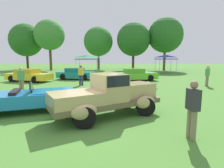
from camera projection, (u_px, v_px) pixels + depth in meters
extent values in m
plane|color=#4C8433|center=(85.00, 120.00, 6.76)|extent=(120.00, 120.00, 0.00)
cube|color=brown|center=(107.00, 103.00, 7.14)|extent=(4.50, 3.40, 0.20)
cube|color=tan|center=(133.00, 90.00, 7.74)|extent=(1.94, 1.74, 0.60)
ellipsoid|color=silver|center=(148.00, 89.00, 8.15)|extent=(0.40, 0.53, 0.68)
cube|color=tan|center=(109.00, 87.00, 7.11)|extent=(1.58, 1.71, 1.04)
cube|color=black|center=(109.00, 79.00, 7.07)|extent=(1.52, 1.69, 0.40)
cube|color=tan|center=(77.00, 99.00, 6.48)|extent=(2.34, 2.16, 0.48)
ellipsoid|color=tan|center=(125.00, 96.00, 8.44)|extent=(0.98, 0.77, 0.52)
ellipsoid|color=tan|center=(145.00, 102.00, 7.21)|extent=(0.98, 0.77, 0.52)
ellipsoid|color=tan|center=(71.00, 103.00, 7.14)|extent=(0.98, 0.77, 0.52)
ellipsoid|color=tan|center=(84.00, 112.00, 5.91)|extent=(0.98, 0.77, 0.52)
sphere|color=silver|center=(143.00, 86.00, 8.54)|extent=(0.18, 0.18, 0.18)
sphere|color=silver|center=(156.00, 89.00, 7.79)|extent=(0.18, 0.18, 0.18)
cylinder|color=black|center=(125.00, 99.00, 8.47)|extent=(0.76, 0.24, 0.76)
cylinder|color=black|center=(145.00, 107.00, 7.24)|extent=(0.76, 0.24, 0.76)
cylinder|color=black|center=(71.00, 107.00, 7.17)|extent=(0.76, 0.24, 0.76)
cylinder|color=black|center=(84.00, 117.00, 5.94)|extent=(0.76, 0.24, 0.76)
cube|color=#1E7AB7|center=(26.00, 98.00, 7.83)|extent=(4.49, 2.87, 0.52)
cube|color=#1E7AB7|center=(55.00, 92.00, 8.18)|extent=(2.04, 1.88, 0.20)
cube|color=black|center=(32.00, 89.00, 7.85)|extent=(0.43, 1.21, 0.82)
cube|color=black|center=(15.00, 94.00, 7.68)|extent=(0.62, 1.23, 0.28)
cube|color=silver|center=(77.00, 101.00, 8.54)|extent=(0.58, 1.61, 0.12)
cylinder|color=black|center=(58.00, 98.00, 9.00)|extent=(0.66, 0.20, 0.66)
cylinder|color=black|center=(58.00, 106.00, 7.55)|extent=(0.66, 0.20, 0.66)
cube|color=yellow|center=(29.00, 76.00, 17.60)|extent=(4.70, 2.91, 0.60)
cube|color=gold|center=(27.00, 71.00, 17.58)|extent=(2.28, 1.95, 0.44)
cylinder|color=black|center=(35.00, 80.00, 16.52)|extent=(0.64, 0.22, 0.64)
cylinder|color=black|center=(12.00, 79.00, 17.26)|extent=(0.64, 0.22, 0.64)
cube|color=teal|center=(76.00, 75.00, 19.42)|extent=(4.15, 2.32, 0.60)
cube|color=#146A6E|center=(75.00, 70.00, 19.37)|extent=(1.94, 1.72, 0.44)
cylinder|color=black|center=(85.00, 77.00, 18.51)|extent=(0.64, 0.22, 0.64)
cylinder|color=black|center=(63.00, 77.00, 18.87)|extent=(0.64, 0.22, 0.64)
cube|color=#60C62D|center=(136.00, 76.00, 18.31)|extent=(4.46, 2.40, 0.60)
cube|color=#4D9F24|center=(134.00, 71.00, 18.21)|extent=(2.09, 1.75, 0.44)
cylinder|color=black|center=(150.00, 78.00, 17.83)|extent=(0.64, 0.22, 0.64)
cylinder|color=black|center=(125.00, 79.00, 17.35)|extent=(0.64, 0.22, 0.64)
cylinder|color=#7F7056|center=(23.00, 86.00, 12.23)|extent=(0.16, 0.16, 0.86)
cylinder|color=#7F7056|center=(20.00, 86.00, 12.29)|extent=(0.16, 0.16, 0.86)
cube|color=#4C9351|center=(21.00, 75.00, 12.16)|extent=(0.46, 0.36, 0.60)
sphere|color=tan|center=(20.00, 69.00, 12.09)|extent=(0.22, 0.22, 0.22)
cylinder|color=#283351|center=(80.00, 80.00, 15.15)|extent=(0.16, 0.16, 0.86)
cylinder|color=#283351|center=(82.00, 80.00, 15.12)|extent=(0.16, 0.16, 0.86)
cube|color=gold|center=(81.00, 72.00, 15.03)|extent=(0.43, 0.30, 0.60)
sphere|color=brown|center=(81.00, 67.00, 14.97)|extent=(0.22, 0.22, 0.22)
cylinder|color=#7F7056|center=(194.00, 126.00, 5.07)|extent=(0.16, 0.16, 0.86)
cylinder|color=#7F7056|center=(190.00, 123.00, 5.26)|extent=(0.16, 0.16, 0.86)
cube|color=#2D2D33|center=(193.00, 100.00, 5.06)|extent=(0.29, 0.43, 0.60)
sphere|color=#936B4C|center=(194.00, 85.00, 5.00)|extent=(0.22, 0.22, 0.22)
cylinder|color=#7F7056|center=(207.00, 81.00, 14.68)|extent=(0.16, 0.16, 0.86)
cylinder|color=#7F7056|center=(207.00, 81.00, 14.81)|extent=(0.16, 0.16, 0.86)
cube|color=#4C9351|center=(208.00, 72.00, 14.64)|extent=(0.46, 0.45, 0.60)
sphere|color=tan|center=(208.00, 67.00, 14.58)|extent=(0.22, 0.22, 0.22)
cylinder|color=#B7B7BC|center=(98.00, 66.00, 27.02)|extent=(0.05, 0.05, 2.05)
cylinder|color=#B7B7BC|center=(97.00, 67.00, 24.27)|extent=(0.05, 0.05, 2.05)
cylinder|color=#B7B7BC|center=(79.00, 66.00, 26.98)|extent=(0.05, 0.05, 2.05)
cylinder|color=#B7B7BC|center=(76.00, 67.00, 24.22)|extent=(0.05, 0.05, 2.05)
cube|color=#1E703D|center=(88.00, 59.00, 25.47)|extent=(3.09, 3.09, 0.10)
pyramid|color=#1E703D|center=(87.00, 56.00, 25.40)|extent=(3.03, 3.03, 0.38)
cylinder|color=#B7B7BC|center=(171.00, 66.00, 27.80)|extent=(0.05, 0.05, 2.05)
cylinder|color=#B7B7BC|center=(176.00, 67.00, 25.42)|extent=(0.05, 0.05, 2.05)
cylinder|color=#B7B7BC|center=(155.00, 66.00, 27.76)|extent=(0.05, 0.05, 2.05)
cylinder|color=#B7B7BC|center=(159.00, 67.00, 25.38)|extent=(0.05, 0.05, 2.05)
cube|color=#2D429E|center=(166.00, 59.00, 26.43)|extent=(2.67, 2.67, 0.10)
pyramid|color=#2D429E|center=(166.00, 56.00, 26.37)|extent=(2.62, 2.62, 0.38)
cylinder|color=#47331E|center=(27.00, 60.00, 34.45)|extent=(0.44, 0.44, 3.87)
sphere|color=#286623|center=(26.00, 40.00, 33.93)|extent=(6.06, 6.06, 6.06)
cylinder|color=brown|center=(51.00, 57.00, 32.47)|extent=(0.44, 0.44, 4.81)
sphere|color=#428938|center=(49.00, 35.00, 31.91)|extent=(5.31, 5.31, 5.31)
cylinder|color=#47331E|center=(99.00, 60.00, 34.92)|extent=(0.44, 0.44, 3.81)
sphere|color=#337A2D|center=(98.00, 42.00, 34.42)|extent=(5.53, 5.53, 5.53)
cylinder|color=#47331E|center=(133.00, 60.00, 33.01)|extent=(0.44, 0.44, 3.88)
sphere|color=#286623|center=(133.00, 39.00, 32.49)|extent=(5.99, 5.99, 5.99)
cylinder|color=brown|center=(164.00, 58.00, 32.99)|extent=(0.44, 0.44, 4.56)
sphere|color=#286623|center=(165.00, 35.00, 32.41)|extent=(6.23, 6.23, 6.23)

